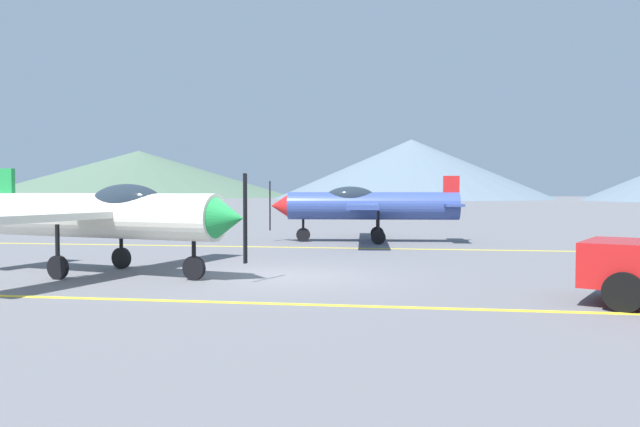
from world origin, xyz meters
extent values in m
plane|color=slate|center=(0.00, 0.00, 0.00)|extent=(400.00, 400.00, 0.00)
cube|color=yellow|center=(0.00, -3.32, 0.01)|extent=(80.00, 0.16, 0.01)
cube|color=yellow|center=(0.00, 7.18, 0.01)|extent=(80.00, 0.16, 0.01)
cylinder|color=silver|center=(-4.25, -0.20, 1.35)|extent=(6.40, 2.48, 1.03)
cone|color=#1E8C3F|center=(-0.85, -1.02, 1.35)|extent=(0.84, 1.00, 0.87)
cube|color=black|center=(-0.48, -1.10, 1.35)|extent=(0.06, 0.12, 1.86)
ellipsoid|color=#1E2833|center=(-3.43, -0.40, 1.66)|extent=(2.01, 1.25, 0.84)
cube|color=silver|center=(-3.88, -0.29, 1.40)|extent=(2.91, 8.22, 0.15)
cube|color=silver|center=(-7.06, 0.47, 1.40)|extent=(1.20, 2.51, 0.09)
cube|color=#1E8C3F|center=(-7.06, 0.47, 1.91)|extent=(0.60, 0.25, 1.12)
cylinder|color=black|center=(-1.71, -0.81, 0.73)|extent=(0.09, 0.09, 0.94)
cylinder|color=black|center=(-1.71, -0.81, 0.26)|extent=(0.53, 0.23, 0.52)
cylinder|color=black|center=(-4.67, -1.16, 0.73)|extent=(0.09, 0.09, 0.94)
cylinder|color=black|center=(-4.67, -1.16, 0.26)|extent=(0.53, 0.23, 0.52)
cylinder|color=black|center=(-4.19, 0.84, 0.73)|extent=(0.09, 0.09, 0.94)
cylinder|color=black|center=(-4.19, 0.84, 0.26)|extent=(0.53, 0.23, 0.52)
cylinder|color=#33478C|center=(1.36, 9.84, 1.35)|extent=(6.40, 1.57, 1.03)
cone|color=red|center=(-2.12, 9.53, 1.35)|extent=(0.73, 0.93, 0.87)
cube|color=black|center=(-2.50, 9.50, 1.35)|extent=(0.05, 0.11, 1.86)
ellipsoid|color=#1E2833|center=(0.52, 9.76, 1.66)|extent=(1.93, 1.00, 0.84)
cube|color=#33478C|center=(0.99, 9.80, 1.40)|extent=(1.73, 8.26, 0.15)
cube|color=#33478C|center=(4.24, 10.09, 1.40)|extent=(0.86, 2.47, 0.09)
cube|color=red|center=(4.24, 10.09, 1.91)|extent=(0.59, 0.16, 1.12)
cylinder|color=black|center=(-1.24, 9.61, 0.73)|extent=(0.09, 0.09, 0.94)
cylinder|color=black|center=(-1.24, 9.61, 0.26)|extent=(0.53, 0.16, 0.52)
cylinder|color=black|center=(1.46, 10.87, 0.73)|extent=(0.09, 0.09, 0.94)
cylinder|color=black|center=(1.46, 10.87, 0.26)|extent=(0.53, 0.16, 0.52)
cylinder|color=black|center=(1.63, 8.83, 0.73)|extent=(0.09, 0.09, 0.94)
cylinder|color=black|center=(1.63, 8.83, 0.26)|extent=(0.53, 0.16, 0.52)
cylinder|color=black|center=(7.03, -1.51, 0.32)|extent=(0.67, 0.47, 0.64)
cylinder|color=black|center=(6.29, -3.15, 0.32)|extent=(0.67, 0.47, 0.64)
cube|color=black|center=(8.08, 2.55, 0.02)|extent=(0.36, 0.36, 0.04)
cone|color=orange|center=(8.08, 2.55, 0.32)|extent=(0.29, 0.29, 0.55)
cylinder|color=white|center=(8.08, 2.55, 0.34)|extent=(0.20, 0.20, 0.08)
cone|color=#4C6651|center=(-77.15, 159.18, 6.68)|extent=(89.04, 89.04, 13.37)
cone|color=slate|center=(1.23, 132.37, 6.77)|extent=(62.92, 62.92, 13.53)
camera|label=1|loc=(3.07, -13.76, 1.93)|focal=35.54mm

